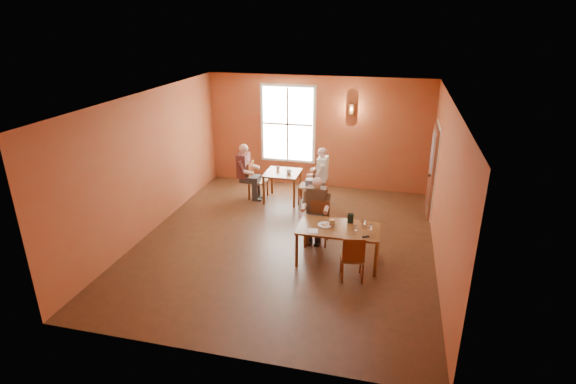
% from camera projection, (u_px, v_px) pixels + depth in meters
% --- Properties ---
extents(ground, '(6.00, 7.00, 0.01)m').
position_uv_depth(ground, '(286.00, 242.00, 9.43)').
color(ground, brown).
rests_on(ground, ground).
extents(wall_back, '(6.00, 0.04, 3.00)m').
position_uv_depth(wall_back, '(317.00, 133.00, 12.04)').
color(wall_back, brown).
rests_on(wall_back, ground).
extents(wall_front, '(6.00, 0.04, 3.00)m').
position_uv_depth(wall_front, '(219.00, 263.00, 5.72)').
color(wall_front, brown).
rests_on(wall_front, ground).
extents(wall_left, '(0.04, 7.00, 3.00)m').
position_uv_depth(wall_left, '(149.00, 163.00, 9.54)').
color(wall_left, brown).
rests_on(wall_left, ground).
extents(wall_right, '(0.04, 7.00, 3.00)m').
position_uv_depth(wall_right, '(444.00, 187.00, 8.22)').
color(wall_right, brown).
rests_on(wall_right, ground).
extents(ceiling, '(6.00, 7.00, 0.04)m').
position_uv_depth(ceiling, '(285.00, 98.00, 8.33)').
color(ceiling, white).
rests_on(ceiling, wall_back).
extents(window, '(1.36, 0.10, 1.96)m').
position_uv_depth(window, '(288.00, 124.00, 12.10)').
color(window, white).
rests_on(window, wall_back).
extents(door, '(0.12, 1.04, 2.10)m').
position_uv_depth(door, '(431.00, 171.00, 10.48)').
color(door, maroon).
rests_on(door, ground).
extents(wall_sconce, '(0.16, 0.16, 0.28)m').
position_uv_depth(wall_sconce, '(352.00, 109.00, 11.50)').
color(wall_sconce, brown).
rests_on(wall_sconce, wall_back).
extents(main_table, '(1.54, 0.86, 0.72)m').
position_uv_depth(main_table, '(338.00, 244.00, 8.56)').
color(main_table, brown).
rests_on(main_table, ground).
extents(chair_diner_main, '(0.39, 0.39, 0.88)m').
position_uv_depth(chair_diner_main, '(318.00, 224.00, 9.23)').
color(chair_diner_main, brown).
rests_on(chair_diner_main, ground).
extents(diner_main, '(0.52, 0.52, 1.31)m').
position_uv_depth(diner_main, '(318.00, 215.00, 9.13)').
color(diner_main, '#2D2019').
rests_on(diner_main, ground).
extents(chair_empty, '(0.46, 0.46, 0.88)m').
position_uv_depth(chair_empty, '(352.00, 257.00, 7.97)').
color(chair_empty, '#3C230B').
rests_on(chair_empty, ground).
extents(plate_food, '(0.29, 0.29, 0.04)m').
position_uv_depth(plate_food, '(325.00, 225.00, 8.51)').
color(plate_food, white).
rests_on(plate_food, main_table).
extents(sandwich, '(0.10, 0.10, 0.11)m').
position_uv_depth(sandwich, '(332.00, 223.00, 8.48)').
color(sandwich, tan).
rests_on(sandwich, main_table).
extents(goblet_a, '(0.08, 0.08, 0.19)m').
position_uv_depth(goblet_a, '(364.00, 223.00, 8.38)').
color(goblet_a, silver).
rests_on(goblet_a, main_table).
extents(goblet_b, '(0.10, 0.10, 0.19)m').
position_uv_depth(goblet_b, '(370.00, 228.00, 8.18)').
color(goblet_b, white).
rests_on(goblet_b, main_table).
extents(goblet_c, '(0.10, 0.10, 0.18)m').
position_uv_depth(goblet_c, '(355.00, 229.00, 8.15)').
color(goblet_c, white).
rests_on(goblet_c, main_table).
extents(menu_stand, '(0.12, 0.07, 0.20)m').
position_uv_depth(menu_stand, '(350.00, 218.00, 8.58)').
color(menu_stand, black).
rests_on(menu_stand, main_table).
extents(knife, '(0.18, 0.10, 0.00)m').
position_uv_depth(knife, '(336.00, 233.00, 8.22)').
color(knife, silver).
rests_on(knife, main_table).
extents(napkin, '(0.22, 0.22, 0.01)m').
position_uv_depth(napkin, '(313.00, 231.00, 8.30)').
color(napkin, white).
rests_on(napkin, main_table).
extents(sunglasses, '(0.13, 0.09, 0.02)m').
position_uv_depth(sunglasses, '(366.00, 237.00, 8.07)').
color(sunglasses, black).
rests_on(sunglasses, main_table).
extents(second_table, '(0.86, 0.86, 0.76)m').
position_uv_depth(second_table, '(283.00, 186.00, 11.43)').
color(second_table, brown).
rests_on(second_table, ground).
extents(chair_diner_white, '(0.41, 0.41, 0.93)m').
position_uv_depth(chair_diner_white, '(308.00, 185.00, 11.26)').
color(chair_diner_white, brown).
rests_on(chair_diner_white, ground).
extents(diner_white, '(0.55, 0.55, 1.38)m').
position_uv_depth(diner_white, '(309.00, 177.00, 11.17)').
color(diner_white, white).
rests_on(diner_white, ground).
extents(chair_diner_maroon, '(0.42, 0.42, 0.96)m').
position_uv_depth(chair_diner_maroon, '(258.00, 180.00, 11.54)').
color(chair_diner_maroon, '#4C2513').
rests_on(chair_diner_maroon, ground).
extents(diner_maroon, '(0.56, 0.56, 1.40)m').
position_uv_depth(diner_maroon, '(257.00, 172.00, 11.46)').
color(diner_maroon, maroon).
rests_on(diner_maroon, ground).
extents(cup_a, '(0.15, 0.15, 0.10)m').
position_uv_depth(cup_a, '(289.00, 172.00, 11.15)').
color(cup_a, white).
rests_on(cup_a, second_table).
extents(cup_b, '(0.11, 0.11, 0.10)m').
position_uv_depth(cup_b, '(278.00, 168.00, 11.42)').
color(cup_b, white).
rests_on(cup_b, second_table).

